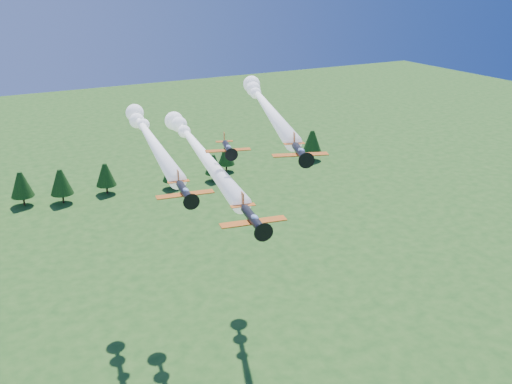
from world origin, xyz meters
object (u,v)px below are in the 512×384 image
plane_lead (197,147)px  plane_right (264,103)px  plane_left (149,136)px  plane_slot (228,148)px

plane_lead → plane_right: plane_right is taller
plane_left → plane_right: size_ratio=0.97×
plane_lead → plane_slot: plane_slot is taller
plane_lead → plane_slot: (-1.13, -14.77, 3.89)m
plane_lead → plane_left: 11.07m
plane_left → plane_slot: bearing=-71.7°
plane_left → plane_slot: (4.16, -24.49, 3.72)m
plane_right → plane_slot: plane_right is taller
plane_right → plane_slot: size_ratio=7.32×
plane_lead → plane_right: (16.56, 6.44, 4.52)m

